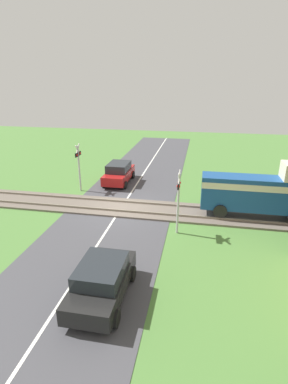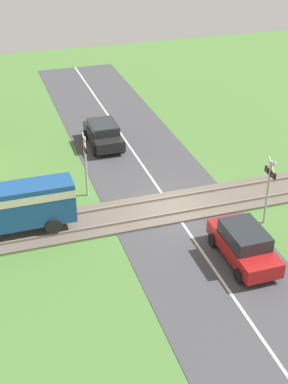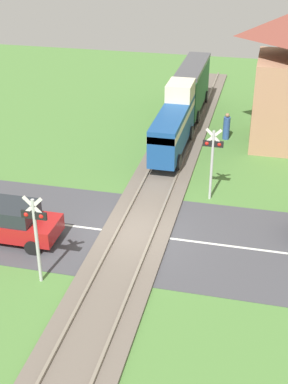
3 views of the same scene
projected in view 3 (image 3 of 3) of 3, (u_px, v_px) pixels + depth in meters
ground_plane at (136, 234)px, 21.68m from camera, size 60.00×60.00×0.00m
road_surface at (136, 234)px, 21.68m from camera, size 48.00×6.40×0.02m
track_bed at (136, 233)px, 21.65m from camera, size 2.80×48.00×0.24m
train at (184, 102)px, 30.63m from camera, size 1.58×12.82×3.18m
car_near_crossing at (9, 221)px, 21.03m from camera, size 3.97×1.83×1.58m
crossing_signal_west_approach at (36, 229)px, 17.99m from camera, size 0.90×0.18×3.41m
crossing_signal_east_approach at (212, 155)px, 23.33m from camera, size 0.90×0.18×3.41m
pedestrian_by_station at (226, 127)px, 30.30m from camera, size 0.38×0.38×1.54m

